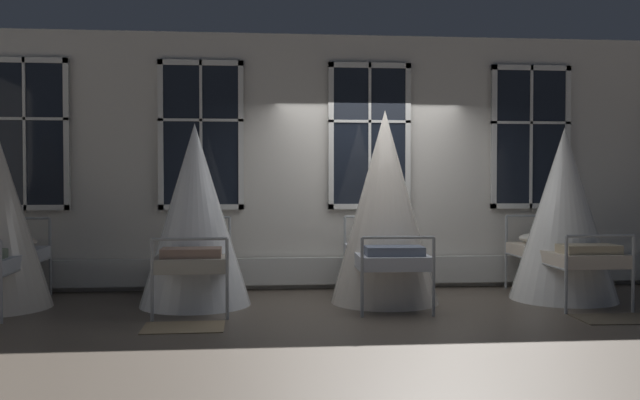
{
  "coord_description": "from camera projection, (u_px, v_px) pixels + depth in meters",
  "views": [
    {
      "loc": [
        -1.52,
        -8.01,
        1.46
      ],
      "look_at": [
        -0.76,
        0.19,
        1.23
      ],
      "focal_mm": 38.9,
      "sensor_mm": 36.0,
      "label": 1
    }
  ],
  "objects": [
    {
      "name": "window_bank",
      "position": [
        370.0,
        204.0,
        9.32
      ],
      "size": [
        10.08,
        0.1,
        2.97
      ],
      "color": "black",
      "rests_on": "ground"
    },
    {
      "name": "cot_fourth",
      "position": [
        564.0,
        216.0,
        8.49
      ],
      "size": [
        1.29,
        1.83,
        2.11
      ],
      "rotation": [
        0.0,
        0.0,
        1.58
      ],
      "color": "#9EA3A8",
      "rests_on": "ground"
    },
    {
      "name": "cot_second",
      "position": [
        195.0,
        217.0,
        8.1
      ],
      "size": [
        1.29,
        1.84,
        2.13
      ],
      "rotation": [
        0.0,
        0.0,
        1.59
      ],
      "color": "#9EA3A8",
      "rests_on": "ground"
    },
    {
      "name": "ground",
      "position": [
        386.0,
        304.0,
        8.16
      ],
      "size": [
        23.98,
        23.98,
        0.0
      ],
      "primitive_type": "plane",
      "color": "brown"
    },
    {
      "name": "cot_third",
      "position": [
        385.0,
        210.0,
        8.29
      ],
      "size": [
        1.29,
        1.84,
        2.3
      ],
      "rotation": [
        0.0,
        0.0,
        1.55
      ],
      "color": "#9EA3A8",
      "rests_on": "ground"
    },
    {
      "name": "back_wall_with_windows",
      "position": [
        368.0,
        162.0,
        9.43
      ],
      "size": [
        12.99,
        0.1,
        3.42
      ],
      "primitive_type": "cube",
      "color": "silver",
      "rests_on": "ground"
    },
    {
      "name": "rug_second",
      "position": [
        184.0,
        327.0,
        6.87
      ],
      "size": [
        0.81,
        0.57,
        0.01
      ],
      "primitive_type": "cube",
      "rotation": [
        0.0,
        0.0,
        0.01
      ],
      "color": "#8E7A5B",
      "rests_on": "ground"
    },
    {
      "name": "rug_fourth",
      "position": [
        616.0,
        319.0,
        7.28
      ],
      "size": [
        0.82,
        0.59,
        0.01
      ],
      "primitive_type": "cube",
      "rotation": [
        0.0,
        0.0,
        -0.03
      ],
      "color": "brown",
      "rests_on": "ground"
    }
  ]
}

